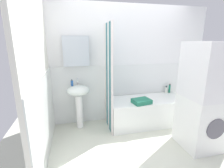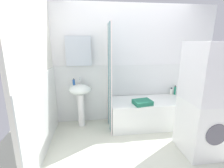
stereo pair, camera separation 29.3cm
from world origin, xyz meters
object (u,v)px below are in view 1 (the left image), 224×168
towel_folded (142,101)px  soap_dispenser (72,83)px  bathtub (146,111)px  body_wash_bottle (166,90)px  sink (79,97)px  washer_dryer_stack (204,97)px  lotion_bottle (169,89)px

towel_folded → soap_dispenser: bearing=165.4°
bathtub → body_wash_bottle: (0.59, 0.27, 0.34)m
sink → soap_dispenser: bearing=-172.1°
body_wash_bottle → washer_dryer_stack: 1.20m
bathtub → towel_folded: size_ratio=4.77×
body_wash_bottle → towel_folded: size_ratio=0.49×
towel_folded → body_wash_bottle: bearing=30.3°
towel_folded → washer_dryer_stack: bearing=-44.6°
sink → towel_folded: bearing=-16.6°
lotion_bottle → towel_folded: size_ratio=0.61×
sink → body_wash_bottle: sink is taller
sink → bathtub: size_ratio=0.55×
lotion_bottle → towel_folded: lotion_bottle is taller
soap_dispenser → body_wash_bottle: bearing=3.8°
soap_dispenser → towel_folded: soap_dispenser is taller
bathtub → towel_folded: 0.42m
body_wash_bottle → soap_dispenser: bearing=-176.2°
body_wash_bottle → lotion_bottle: bearing=7.5°
soap_dispenser → towel_folded: (1.27, -0.33, -0.35)m
soap_dispenser → lotion_bottle: soap_dispenser is taller
towel_folded → bathtub: bearing=44.0°
lotion_bottle → sink: bearing=-176.3°
bathtub → body_wash_bottle: size_ratio=9.64×
sink → lotion_bottle: (2.04, 0.13, -0.01)m
soap_dispenser → bathtub: bearing=-5.2°
lotion_bottle → towel_folded: (-0.89, -0.48, -0.05)m
bathtub → washer_dryer_stack: 1.19m
sink → bathtub: (1.36, -0.15, -0.37)m
bathtub → washer_dryer_stack: size_ratio=0.93×
soap_dispenser → towel_folded: size_ratio=0.39×
lotion_bottle → washer_dryer_stack: washer_dryer_stack is taller
soap_dispenser → washer_dryer_stack: (1.98, -1.04, -0.08)m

